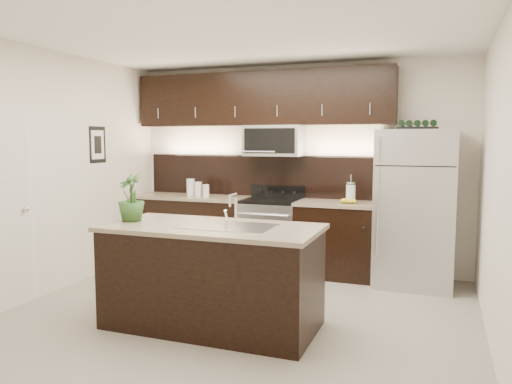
# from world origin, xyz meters

# --- Properties ---
(ground) EXTENTS (4.50, 4.50, 0.00)m
(ground) POSITION_xyz_m (0.00, 0.00, 0.00)
(ground) COLOR gray
(ground) RESTS_ON ground
(room_walls) EXTENTS (4.52, 4.02, 2.71)m
(room_walls) POSITION_xyz_m (-0.11, -0.04, 1.70)
(room_walls) COLOR silver
(room_walls) RESTS_ON ground
(counter_run) EXTENTS (3.51, 0.65, 0.94)m
(counter_run) POSITION_xyz_m (-0.46, 1.69, 0.47)
(counter_run) COLOR black
(counter_run) RESTS_ON ground
(upper_fixtures) EXTENTS (3.49, 0.40, 1.66)m
(upper_fixtures) POSITION_xyz_m (-0.43, 1.84, 2.14)
(upper_fixtures) COLOR black
(upper_fixtures) RESTS_ON counter_run
(island) EXTENTS (1.96, 0.96, 0.94)m
(island) POSITION_xyz_m (-0.11, -0.41, 0.47)
(island) COLOR black
(island) RESTS_ON ground
(sink_faucet) EXTENTS (0.84, 0.50, 0.28)m
(sink_faucet) POSITION_xyz_m (0.04, -0.40, 0.96)
(sink_faucet) COLOR silver
(sink_faucet) RESTS_ON island
(refrigerator) EXTENTS (0.88, 0.80, 1.83)m
(refrigerator) POSITION_xyz_m (1.55, 1.63, 0.91)
(refrigerator) COLOR #B2B2B7
(refrigerator) RESTS_ON ground
(wine_rack) EXTENTS (0.45, 0.28, 0.11)m
(wine_rack) POSITION_xyz_m (1.55, 1.63, 1.88)
(wine_rack) COLOR black
(wine_rack) RESTS_ON refrigerator
(plant) EXTENTS (0.34, 0.34, 0.46)m
(plant) POSITION_xyz_m (-0.93, -0.45, 1.17)
(plant) COLOR #294D1E
(plant) RESTS_ON island
(canisters) EXTENTS (0.36, 0.15, 0.24)m
(canisters) POSITION_xyz_m (-1.31, 1.62, 1.05)
(canisters) COLOR silver
(canisters) RESTS_ON counter_run
(french_press) EXTENTS (0.12, 0.12, 0.34)m
(french_press) POSITION_xyz_m (0.79, 1.64, 1.07)
(french_press) COLOR silver
(french_press) RESTS_ON counter_run
(bananas) EXTENTS (0.20, 0.16, 0.06)m
(bananas) POSITION_xyz_m (0.72, 1.61, 0.97)
(bananas) COLOR gold
(bananas) RESTS_ON counter_run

